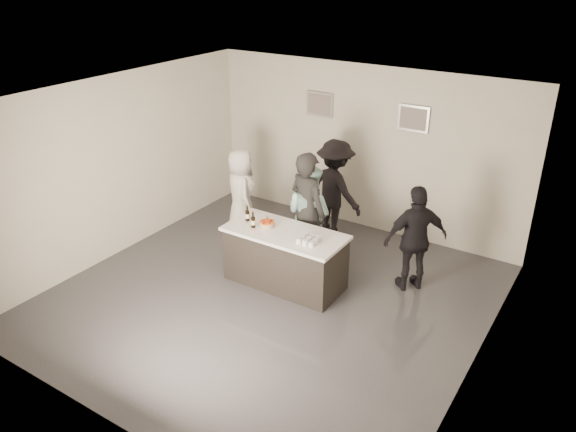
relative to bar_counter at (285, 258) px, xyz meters
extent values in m
plane|color=#3D3D42|center=(0.03, -0.46, -0.45)|extent=(6.00, 6.00, 0.00)
plane|color=white|center=(0.03, -0.46, 2.55)|extent=(6.00, 6.00, 0.00)
cube|color=beige|center=(0.03, 2.54, 1.05)|extent=(6.00, 0.04, 3.00)
cube|color=beige|center=(0.03, -3.46, 1.05)|extent=(6.00, 0.04, 3.00)
cube|color=beige|center=(-2.97, -0.46, 1.05)|extent=(0.04, 6.00, 3.00)
cube|color=beige|center=(3.03, -0.46, 1.05)|extent=(0.04, 6.00, 3.00)
cube|color=#B2B2B7|center=(-0.87, 2.51, 1.75)|extent=(0.54, 0.04, 0.44)
cube|color=#B2B2B7|center=(0.93, 2.51, 1.75)|extent=(0.54, 0.04, 0.44)
cube|color=white|center=(0.00, 0.00, 0.00)|extent=(1.86, 0.86, 0.90)
cylinder|color=orange|center=(-0.32, 0.00, 0.49)|extent=(0.23, 0.23, 0.07)
cylinder|color=black|center=(-0.70, 0.00, 0.58)|extent=(0.07, 0.07, 0.26)
cylinder|color=black|center=(-0.49, -0.14, 0.58)|extent=(0.07, 0.07, 0.26)
cube|color=orange|center=(0.47, -0.09, 0.49)|extent=(0.30, 0.30, 0.08)
cube|color=pink|center=(-0.30, -0.25, 0.45)|extent=(0.24, 0.08, 0.01)
imported|color=black|center=(-0.04, 0.72, 0.52)|extent=(0.81, 0.64, 1.94)
imported|color=#AADEDE|center=(-0.08, 0.85, 0.39)|extent=(0.91, 0.77, 1.68)
imported|color=white|center=(-1.62, 1.06, 0.35)|extent=(0.93, 0.89, 1.60)
imported|color=black|center=(1.70, 0.96, 0.39)|extent=(0.99, 0.98, 1.68)
imported|color=black|center=(-0.17, 1.89, 0.45)|extent=(1.31, 0.99, 1.80)
camera|label=1|loc=(4.11, -6.31, 4.24)|focal=35.00mm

